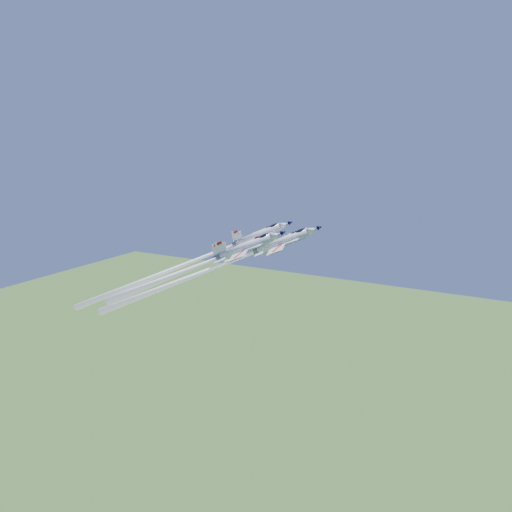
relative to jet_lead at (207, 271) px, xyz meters
The scene contains 4 objects.
jet_lead is the anchor object (origin of this frame).
jet_left 10.42m from the jet_lead, 162.75° to the left, with size 45.42×17.62×45.12m.
jet_right 10.26m from the jet_lead, 70.74° to the right, with size 34.07×13.60×28.53m.
jet_slot 4.10m from the jet_lead, behind, with size 35.37×14.11×29.68m.
Camera 1 is at (59.49, -106.37, 115.43)m, focal length 40.00 mm.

